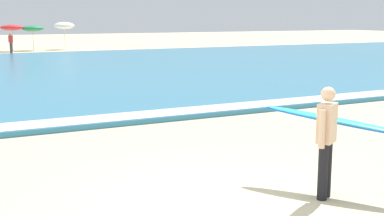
{
  "coord_description": "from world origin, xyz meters",
  "views": [
    {
      "loc": [
        -3.79,
        -6.25,
        2.75
      ],
      "look_at": [
        0.51,
        2.14,
        1.1
      ],
      "focal_mm": 48.66,
      "sensor_mm": 36.0,
      "label": 1
    }
  ],
  "objects_px": {
    "surfer_with_board": "(332,129)",
    "beachgoer_near_row_mid": "(11,42)",
    "beach_umbrella_6": "(33,28)",
    "beach_umbrella_5": "(12,28)",
    "beach_umbrella_7": "(64,26)"
  },
  "relations": [
    {
      "from": "surfer_with_board",
      "to": "beachgoer_near_row_mid",
      "type": "distance_m",
      "value": 36.2
    },
    {
      "from": "beach_umbrella_6",
      "to": "beach_umbrella_5",
      "type": "bearing_deg",
      "value": -166.44
    },
    {
      "from": "surfer_with_board",
      "to": "beach_umbrella_5",
      "type": "distance_m",
      "value": 38.63
    },
    {
      "from": "beachgoer_near_row_mid",
      "to": "surfer_with_board",
      "type": "bearing_deg",
      "value": -90.71
    },
    {
      "from": "beach_umbrella_6",
      "to": "beachgoer_near_row_mid",
      "type": "xyz_separation_m",
      "value": [
        -2.2,
        -2.83,
        -0.98
      ]
    },
    {
      "from": "surfer_with_board",
      "to": "beachgoer_near_row_mid",
      "type": "xyz_separation_m",
      "value": [
        0.45,
        36.2,
        -0.19
      ]
    },
    {
      "from": "surfer_with_board",
      "to": "beach_umbrella_5",
      "type": "relative_size",
      "value": 1.06
    },
    {
      "from": "beach_umbrella_6",
      "to": "beach_umbrella_7",
      "type": "bearing_deg",
      "value": 6.5
    },
    {
      "from": "beach_umbrella_5",
      "to": "beach_umbrella_6",
      "type": "bearing_deg",
      "value": 13.56
    },
    {
      "from": "beachgoer_near_row_mid",
      "to": "beach_umbrella_5",
      "type": "bearing_deg",
      "value": 78.73
    },
    {
      "from": "surfer_with_board",
      "to": "beach_umbrella_5",
      "type": "xyz_separation_m",
      "value": [
        0.93,
        38.61,
        0.89
      ]
    },
    {
      "from": "beach_umbrella_5",
      "to": "beach_umbrella_7",
      "type": "relative_size",
      "value": 0.93
    },
    {
      "from": "beach_umbrella_5",
      "to": "beach_umbrella_6",
      "type": "relative_size",
      "value": 1.05
    },
    {
      "from": "beach_umbrella_5",
      "to": "beach_umbrella_6",
      "type": "distance_m",
      "value": 1.77
    },
    {
      "from": "beach_umbrella_6",
      "to": "surfer_with_board",
      "type": "bearing_deg",
      "value": -93.89
    }
  ]
}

